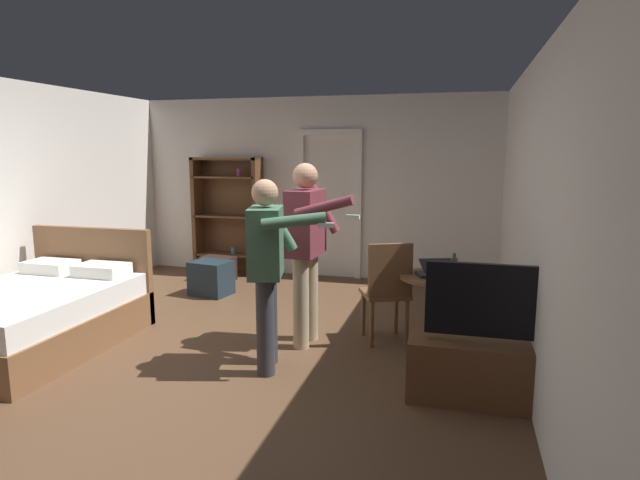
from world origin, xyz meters
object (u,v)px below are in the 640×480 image
Objects in this scene: bottle_on_table at (454,268)px; person_striped_shirt at (307,241)px; suitcase_small at (218,269)px; tv_flatscreen at (488,364)px; bookshelf at (229,211)px; person_blue_shirt at (267,261)px; side_table at (437,299)px; laptop at (436,271)px; suitcase_dark at (211,278)px; bed at (36,315)px; wooden_chair at (387,288)px.

person_striped_shirt is at bearing -175.71° from bottle_on_table.
tv_flatscreen is at bearing -31.03° from suitcase_small.
bookshelf reaches higher than person_blue_shirt.
tv_flatscreen is at bearing -27.07° from person_striped_shirt.
side_table reaches higher than suitcase_small.
laptop is 1.56m from person_blue_shirt.
suitcase_dark is at bearing 140.83° from person_striped_shirt.
bottle_on_table is (0.16, -0.04, 0.05)m from laptop.
laptop is at bearing -110.77° from side_table.
person_blue_shirt is 3.36× the size of suitcase_dark.
suitcase_small is at bearing 132.85° from person_striped_shirt.
bed is 1.93× the size of wooden_chair.
tv_flatscreen is at bearing -1.53° from bed.
wooden_chair is (2.71, -2.40, -0.40)m from bookshelf.
person_blue_shirt is at bearing -149.17° from laptop.
bookshelf reaches higher than side_table.
bottle_on_table is (0.14, -0.08, 0.32)m from side_table.
bed is 3.33m from wooden_chair.
bookshelf reaches higher than bed.
person_striped_shirt is 3.60× the size of suitcase_dark.
bottle_on_table is at bearing -9.67° from wooden_chair.
laptop is at bearing 6.73° from person_striped_shirt.
suitcase_small is at bearing -85.06° from bookshelf.
tv_flatscreen is 0.66× the size of person_striped_shirt.
side_table is 0.41× the size of person_striped_shirt.
tv_flatscreen is 1.95m from person_striped_shirt.
bottle_on_table is (3.80, 0.82, 0.49)m from bed.
bottle_on_table is 3.88m from suitcase_small.
person_blue_shirt is at bearing -135.74° from wooden_chair.
laptop is 1.22m from person_striped_shirt.
bottle_on_table is 1.67m from person_blue_shirt.
wooden_chair is 0.57× the size of person_striped_shirt.
wooden_chair is 0.62× the size of person_blue_shirt.
suitcase_dark reaches higher than suitcase_small.
person_blue_shirt is 0.68m from person_striped_shirt.
tv_flatscreen reaches higher than suitcase_dark.
side_table is 3.68m from suitcase_small.
person_blue_shirt is at bearing -42.40° from suitcase_dark.
suitcase_small is at bearing 79.37° from bed.
laptop is 0.90× the size of suitcase_small.
person_blue_shirt is at bearing -153.07° from bottle_on_table.
tv_flatscreen is at bearing -5.54° from person_blue_shirt.
person_striped_shirt is at bearing -52.74° from bookshelf.
suitcase_small is (-3.14, 1.91, -0.30)m from side_table.
bed is 4.15× the size of suitcase_small.
bookshelf is at bearing 127.26° from person_striped_shirt.
person_blue_shirt is at bearing -148.20° from side_table.
bed is at bearing -178.46° from person_blue_shirt.
tv_flatscreen is (4.08, -0.11, -0.01)m from bed.
suitcase_dark is (-3.02, 1.27, -0.58)m from bottle_on_table.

